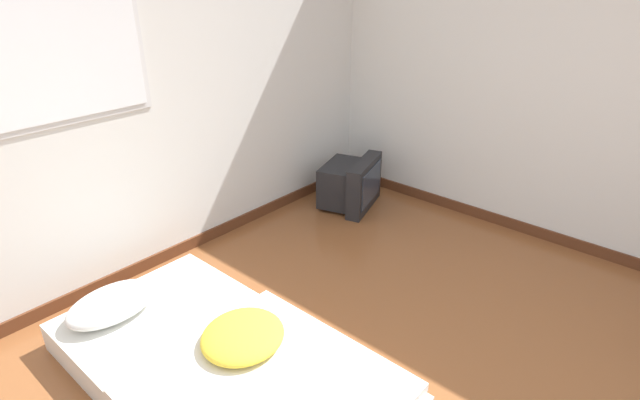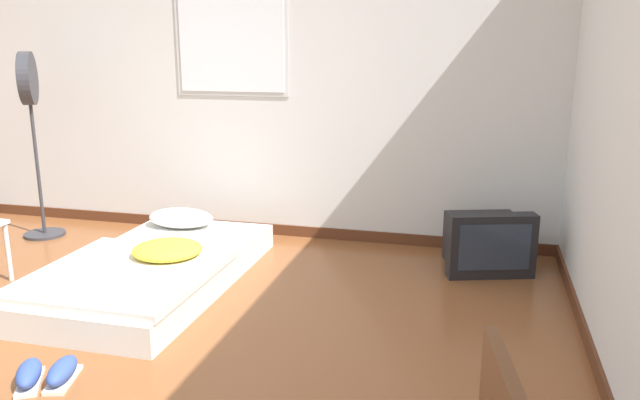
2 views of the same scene
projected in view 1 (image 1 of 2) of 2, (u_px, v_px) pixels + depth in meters
wall_back at (86, 96)px, 2.97m from camera, size 7.44×0.08×2.60m
mattress_bed at (220, 367)px, 2.58m from camera, size 1.03×1.92×0.32m
crt_tv at (351, 184)px, 4.48m from camera, size 0.65×0.57×0.45m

